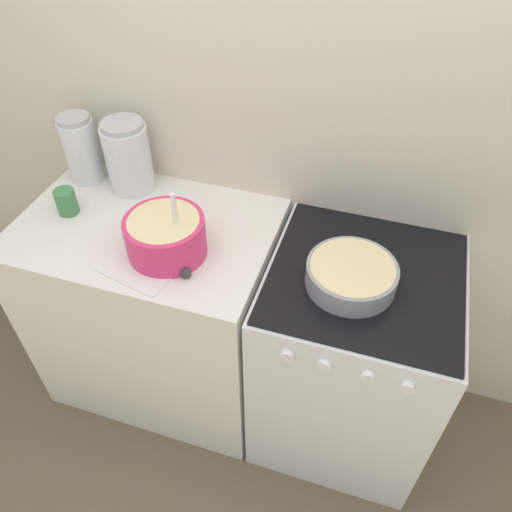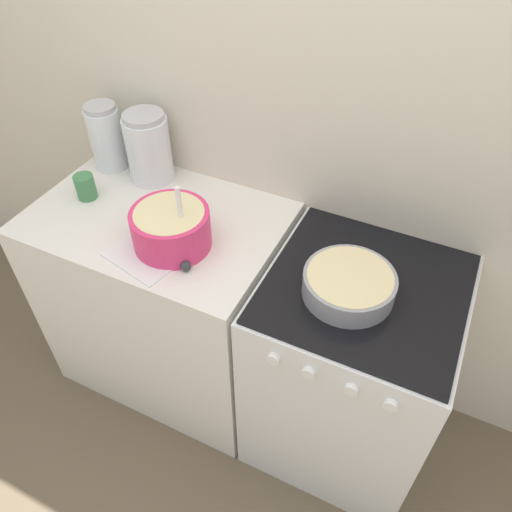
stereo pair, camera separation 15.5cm
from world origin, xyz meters
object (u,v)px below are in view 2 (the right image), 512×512
(mixing_bowl, at_px, (171,227))
(tin_can, at_px, (85,187))
(storage_jar_left, at_px, (107,141))
(storage_jar_middle, at_px, (149,152))
(stove, at_px, (348,369))
(baking_pan, at_px, (349,284))

(mixing_bowl, xyz_separation_m, tin_can, (-0.43, 0.08, -0.03))
(storage_jar_left, xyz_separation_m, storage_jar_middle, (0.20, 0.00, 0.00))
(stove, height_order, mixing_bowl, mixing_bowl)
(storage_jar_left, bearing_deg, storage_jar_middle, 0.00)
(stove, height_order, baking_pan, baking_pan)
(stove, distance_m, storage_jar_middle, 1.10)
(stove, relative_size, tin_can, 9.60)
(stove, height_order, tin_can, tin_can)
(baking_pan, xyz_separation_m, storage_jar_middle, (-0.88, 0.26, 0.08))
(stove, xyz_separation_m, tin_can, (-1.07, -0.01, 0.49))
(storage_jar_left, relative_size, storage_jar_middle, 0.97)
(storage_jar_middle, bearing_deg, storage_jar_left, 180.00)
(tin_can, bearing_deg, storage_jar_left, 102.77)
(storage_jar_middle, distance_m, tin_can, 0.27)
(mixing_bowl, relative_size, storage_jar_middle, 0.95)
(stove, relative_size, storage_jar_middle, 3.29)
(storage_jar_left, height_order, storage_jar_middle, storage_jar_middle)
(storage_jar_middle, bearing_deg, mixing_bowl, -46.46)
(baking_pan, bearing_deg, storage_jar_left, 166.55)
(storage_jar_middle, bearing_deg, stove, -12.47)
(stove, height_order, storage_jar_middle, storage_jar_middle)
(baking_pan, bearing_deg, stove, 49.52)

